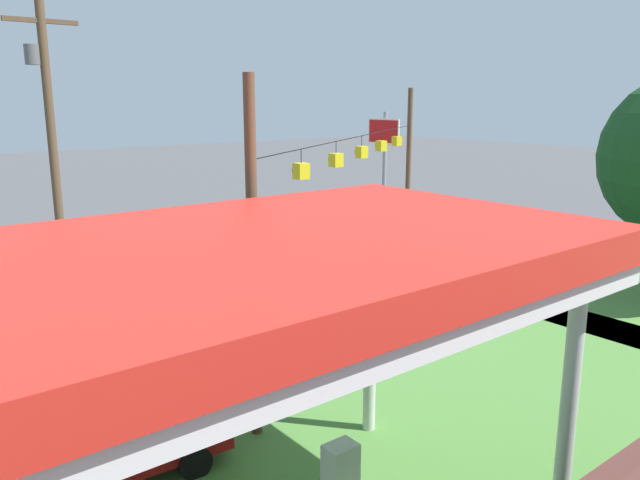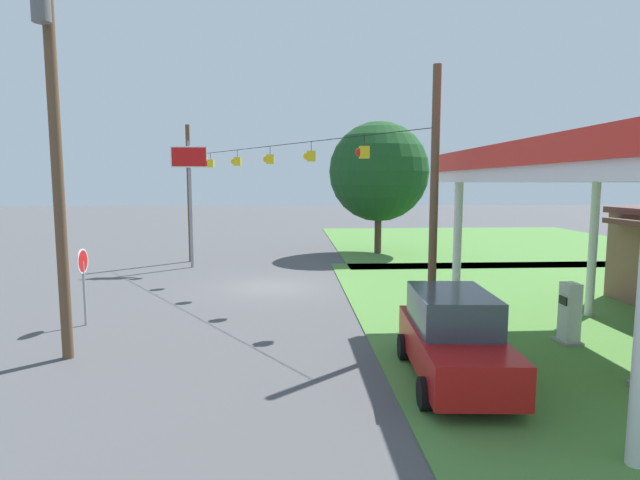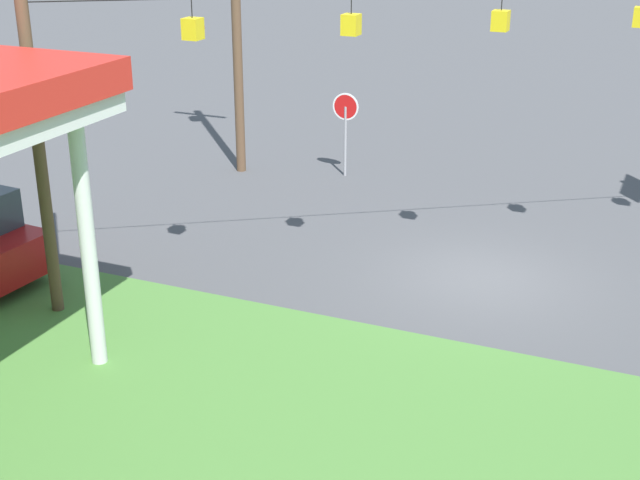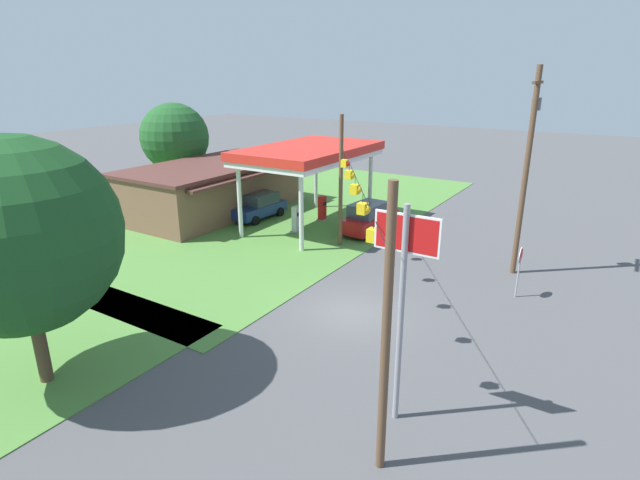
{
  "view_description": "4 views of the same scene",
  "coord_description": "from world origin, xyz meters",
  "views": [
    {
      "loc": [
        14.39,
        15.88,
        7.37
      ],
      "look_at": [
        2.79,
        1.24,
        3.14
      ],
      "focal_mm": 35.0,
      "sensor_mm": 36.0,
      "label": 1
    },
    {
      "loc": [
        21.75,
        0.9,
        4.6
      ],
      "look_at": [
        1.49,
        2.06,
        2.26
      ],
      "focal_mm": 28.0,
      "sensor_mm": 36.0,
      "label": 2
    },
    {
      "loc": [
        -3.82,
        17.93,
        8.11
      ],
      "look_at": [
        2.5,
        3.23,
        1.72
      ],
      "focal_mm": 50.0,
      "sensor_mm": 36.0,
      "label": 3
    },
    {
      "loc": [
        -17.68,
        -9.42,
        10.17
      ],
      "look_at": [
        3.8,
        4.08,
        1.59
      ],
      "focal_mm": 28.0,
      "sensor_mm": 36.0,
      "label": 4
    }
  ],
  "objects": [
    {
      "name": "ground_plane",
      "position": [
        0.0,
        0.0,
        0.0
      ],
      "size": [
        160.0,
        160.0,
        0.0
      ],
      "primitive_type": "plane",
      "color": "#4C4C4F"
    },
    {
      "name": "stop_sign_roadside",
      "position": [
        5.58,
        -5.79,
        1.81
      ],
      "size": [
        0.8,
        0.08,
        2.5
      ],
      "rotation": [
        0.0,
        0.0,
        3.14
      ],
      "color": "#99999E",
      "rests_on": "ground"
    },
    {
      "name": "signal_span_gantry",
      "position": [
        -0.0,
        -0.02,
        4.39
      ],
      "size": [
        15.4,
        10.24,
        7.89
      ],
      "color": "brown",
      "rests_on": "ground"
    }
  ]
}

